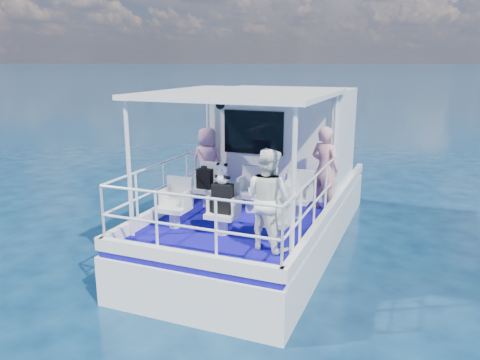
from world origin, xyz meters
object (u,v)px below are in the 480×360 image
at_px(passenger_stbd_aft, 268,199).
at_px(panda, 222,173).
at_px(passenger_port_fwd, 207,162).
at_px(backpack_center, 223,198).

bearing_deg(passenger_stbd_aft, panda, 1.16).
xyz_separation_m(passenger_port_fwd, passenger_stbd_aft, (2.12, -2.31, 0.05)).
relative_size(passenger_stbd_aft, panda, 4.51).
xyz_separation_m(passenger_stbd_aft, panda, (-0.86, 0.25, 0.26)).
bearing_deg(panda, passenger_stbd_aft, -16.53).
xyz_separation_m(passenger_port_fwd, panda, (1.26, -2.05, 0.31)).
distance_m(passenger_stbd_aft, backpack_center, 0.90).
height_order(passenger_port_fwd, passenger_stbd_aft, passenger_stbd_aft).
height_order(passenger_stbd_aft, backpack_center, passenger_stbd_aft).
relative_size(backpack_center, panda, 1.42).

